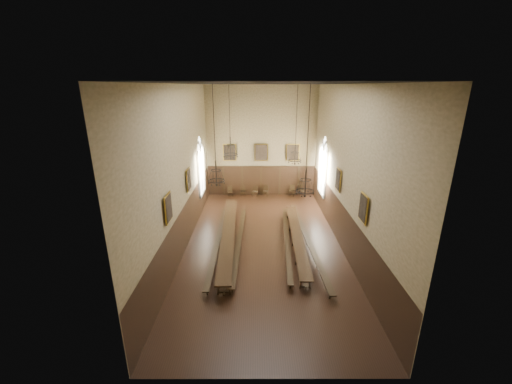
{
  "coord_description": "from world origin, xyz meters",
  "views": [
    {
      "loc": [
        -0.46,
        -16.57,
        8.9
      ],
      "look_at": [
        -0.44,
        1.5,
        2.76
      ],
      "focal_mm": 22.0,
      "sensor_mm": 36.0,
      "label": 1
    }
  ],
  "objects_px": {
    "chandelier_back_right": "(295,155)",
    "chair_6": "(292,193)",
    "bench_left_inner": "(239,242)",
    "chair_7": "(301,193)",
    "chair_2": "(243,193)",
    "chandelier_front_right": "(305,185)",
    "chair_4": "(266,193)",
    "bench_right_inner": "(287,240)",
    "chair_1": "(230,193)",
    "chandelier_front_left": "(216,174)",
    "bench_right_outer": "(307,240)",
    "table_right": "(297,241)",
    "bench_left_outer": "(218,241)",
    "chandelier_back_left": "(230,150)",
    "table_left": "(229,238)",
    "chair_3": "(255,193)"
  },
  "relations": [
    {
      "from": "chair_2",
      "to": "chandelier_front_right",
      "type": "distance_m",
      "value": 12.37
    },
    {
      "from": "chandelier_back_right",
      "to": "chair_7",
      "type": "bearing_deg",
      "value": 76.84
    },
    {
      "from": "chandelier_front_right",
      "to": "bench_left_outer",
      "type": "bearing_deg",
      "value": 152.03
    },
    {
      "from": "chair_7",
      "to": "chandelier_front_left",
      "type": "relative_size",
      "value": 0.22
    },
    {
      "from": "chair_1",
      "to": "chandelier_front_left",
      "type": "height_order",
      "value": "chandelier_front_left"
    },
    {
      "from": "bench_left_inner",
      "to": "chandelier_front_left",
      "type": "relative_size",
      "value": 2.18
    },
    {
      "from": "chair_6",
      "to": "chandelier_front_right",
      "type": "height_order",
      "value": "chandelier_front_right"
    },
    {
      "from": "table_right",
      "to": "chair_6",
      "type": "bearing_deg",
      "value": 85.67
    },
    {
      "from": "bench_left_outer",
      "to": "bench_right_outer",
      "type": "xyz_separation_m",
      "value": [
        5.21,
        0.09,
        0.02
      ]
    },
    {
      "from": "chair_2",
      "to": "chandelier_back_right",
      "type": "distance_m",
      "value": 8.25
    },
    {
      "from": "chair_6",
      "to": "chandelier_back_right",
      "type": "height_order",
      "value": "chandelier_back_right"
    },
    {
      "from": "bench_left_outer",
      "to": "bench_right_inner",
      "type": "xyz_separation_m",
      "value": [
        4.03,
        0.17,
        -0.02
      ]
    },
    {
      "from": "chair_1",
      "to": "chair_7",
      "type": "distance_m",
      "value": 6.01
    },
    {
      "from": "table_left",
      "to": "chair_6",
      "type": "relative_size",
      "value": 10.79
    },
    {
      "from": "chair_2",
      "to": "chandelier_front_left",
      "type": "height_order",
      "value": "chandelier_front_left"
    },
    {
      "from": "chair_1",
      "to": "bench_right_inner",
      "type": "bearing_deg",
      "value": -79.17
    },
    {
      "from": "bench_right_inner",
      "to": "bench_right_outer",
      "type": "bearing_deg",
      "value": -4.13
    },
    {
      "from": "chair_6",
      "to": "chandelier_back_right",
      "type": "relative_size",
      "value": 0.21
    },
    {
      "from": "chandelier_back_left",
      "to": "chandelier_back_right",
      "type": "height_order",
      "value": "same"
    },
    {
      "from": "table_left",
      "to": "chandelier_front_left",
      "type": "xyz_separation_m",
      "value": [
        -0.2,
        -2.9,
        4.69
      ]
    },
    {
      "from": "chair_2",
      "to": "chair_4",
      "type": "bearing_deg",
      "value": -2.77
    },
    {
      "from": "chandelier_back_right",
      "to": "chair_6",
      "type": "bearing_deg",
      "value": 84.24
    },
    {
      "from": "bench_right_outer",
      "to": "chair_3",
      "type": "height_order",
      "value": "chair_3"
    },
    {
      "from": "chair_7",
      "to": "chandelier_front_left",
      "type": "xyz_separation_m",
      "value": [
        -5.65,
        -11.45,
        4.81
      ]
    },
    {
      "from": "chair_1",
      "to": "chair_4",
      "type": "xyz_separation_m",
      "value": [
        3.0,
        0.02,
        0.02
      ]
    },
    {
      "from": "bench_right_inner",
      "to": "bench_right_outer",
      "type": "xyz_separation_m",
      "value": [
        1.18,
        -0.09,
        0.04
      ]
    },
    {
      "from": "chair_6",
      "to": "chandelier_front_left",
      "type": "bearing_deg",
      "value": -98.14
    },
    {
      "from": "table_right",
      "to": "chair_4",
      "type": "distance_m",
      "value": 8.94
    },
    {
      "from": "table_right",
      "to": "bench_right_inner",
      "type": "distance_m",
      "value": 0.6
    },
    {
      "from": "bench_right_inner",
      "to": "chandelier_front_right",
      "type": "xyz_separation_m",
      "value": [
        0.49,
        -2.57,
        4.24
      ]
    },
    {
      "from": "bench_left_inner",
      "to": "chair_1",
      "type": "distance_m",
      "value": 8.82
    },
    {
      "from": "chandelier_front_right",
      "to": "chair_2",
      "type": "bearing_deg",
      "value": 107.03
    },
    {
      "from": "bench_left_outer",
      "to": "bench_left_inner",
      "type": "height_order",
      "value": "bench_left_outer"
    },
    {
      "from": "bench_right_inner",
      "to": "chandelier_back_right",
      "type": "bearing_deg",
      "value": 76.75
    },
    {
      "from": "table_left",
      "to": "chandelier_back_right",
      "type": "xyz_separation_m",
      "value": [
        4.05,
        2.58,
        4.38
      ]
    },
    {
      "from": "bench_left_outer",
      "to": "bench_left_inner",
      "type": "bearing_deg",
      "value": -1.02
    },
    {
      "from": "bench_right_outer",
      "to": "chair_6",
      "type": "distance_m",
      "value": 8.62
    },
    {
      "from": "chair_2",
      "to": "table_left",
      "type": "bearing_deg",
      "value": -97.03
    },
    {
      "from": "chair_4",
      "to": "bench_right_inner",
      "type": "bearing_deg",
      "value": -70.93
    },
    {
      "from": "table_left",
      "to": "bench_right_inner",
      "type": "height_order",
      "value": "table_left"
    },
    {
      "from": "bench_left_inner",
      "to": "chair_7",
      "type": "bearing_deg",
      "value": 61.32
    },
    {
      "from": "chair_7",
      "to": "chair_3",
      "type": "bearing_deg",
      "value": 173.57
    },
    {
      "from": "bench_left_outer",
      "to": "chair_6",
      "type": "xyz_separation_m",
      "value": [
        5.25,
        8.7,
        0.01
      ]
    },
    {
      "from": "bench_right_inner",
      "to": "chair_7",
      "type": "distance_m",
      "value": 8.83
    },
    {
      "from": "bench_left_outer",
      "to": "chandelier_back_left",
      "type": "height_order",
      "value": "chandelier_back_left"
    },
    {
      "from": "chair_7",
      "to": "chandelier_back_right",
      "type": "height_order",
      "value": "chandelier_back_right"
    },
    {
      "from": "chandelier_front_right",
      "to": "chandelier_back_right",
      "type": "bearing_deg",
      "value": 88.63
    },
    {
      "from": "chair_7",
      "to": "chair_6",
      "type": "bearing_deg",
      "value": 176.63
    },
    {
      "from": "bench_left_outer",
      "to": "chandelier_back_left",
      "type": "xyz_separation_m",
      "value": [
        0.65,
        2.6,
        4.88
      ]
    },
    {
      "from": "bench_left_inner",
      "to": "chair_2",
      "type": "height_order",
      "value": "chair_2"
    }
  ]
}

